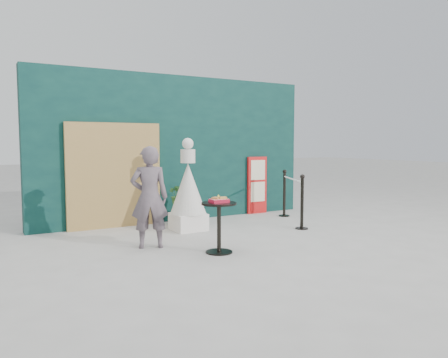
# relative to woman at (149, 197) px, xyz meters

# --- Properties ---
(ground) EXTENTS (60.00, 60.00, 0.00)m
(ground) POSITION_rel_woman_xyz_m (1.41, -1.07, -0.79)
(ground) COLOR #ADAAA5
(ground) RESTS_ON ground
(back_wall) EXTENTS (6.00, 0.30, 3.00)m
(back_wall) POSITION_rel_woman_xyz_m (1.41, 2.08, 0.71)
(back_wall) COLOR #092928
(back_wall) RESTS_ON ground
(bamboo_fence) EXTENTS (1.80, 0.08, 2.00)m
(bamboo_fence) POSITION_rel_woman_xyz_m (0.01, 1.87, 0.21)
(bamboo_fence) COLOR tan
(bamboo_fence) RESTS_ON ground
(woman) EXTENTS (0.66, 0.54, 1.57)m
(woman) POSITION_rel_woman_xyz_m (0.00, 0.00, 0.00)
(woman) COLOR #66585F
(woman) RESTS_ON ground
(menu_board) EXTENTS (0.50, 0.07, 1.30)m
(menu_board) POSITION_rel_woman_xyz_m (3.31, 1.89, -0.14)
(menu_board) COLOR red
(menu_board) RESTS_ON ground
(statue) EXTENTS (0.67, 0.67, 1.71)m
(statue) POSITION_rel_woman_xyz_m (1.10, 0.94, -0.09)
(statue) COLOR white
(statue) RESTS_ON ground
(cafe_table) EXTENTS (0.52, 0.52, 0.75)m
(cafe_table) POSITION_rel_woman_xyz_m (0.77, -0.81, -0.29)
(cafe_table) COLOR black
(cafe_table) RESTS_ON ground
(food_basket) EXTENTS (0.26, 0.19, 0.11)m
(food_basket) POSITION_rel_woman_xyz_m (0.77, -0.81, -0.00)
(food_basket) COLOR red
(food_basket) RESTS_ON cafe_table
(planter) EXTENTS (0.52, 0.45, 0.89)m
(planter) POSITION_rel_woman_xyz_m (1.23, 1.54, -0.27)
(planter) COLOR #9A3F32
(planter) RESTS_ON ground
(stanchion_barrier) EXTENTS (0.84, 1.54, 1.03)m
(stanchion_barrier) POSITION_rel_woman_xyz_m (3.30, 0.60, -0.29)
(stanchion_barrier) COLOR black
(stanchion_barrier) RESTS_ON ground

